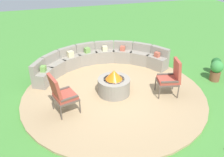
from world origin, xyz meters
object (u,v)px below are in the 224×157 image
(fire_pit, at_px, (114,84))
(potted_plant_1, at_px, (216,70))
(curved_stone_bench, at_px, (99,60))
(potted_plant_0, at_px, (216,65))
(lounge_chair_front_right, at_px, (171,77))
(lounge_chair_front_left, at_px, (62,94))

(fire_pit, relative_size, potted_plant_1, 1.35)
(potted_plant_1, bearing_deg, curved_stone_bench, 151.50)
(fire_pit, bearing_deg, potted_plant_0, 5.28)
(lounge_chair_front_right, xyz_separation_m, potted_plant_1, (1.89, 0.42, -0.24))
(curved_stone_bench, xyz_separation_m, lounge_chair_front_right, (1.58, -2.31, 0.26))
(curved_stone_bench, bearing_deg, potted_plant_1, -28.50)
(lounge_chair_front_left, bearing_deg, potted_plant_0, 82.10)
(lounge_chair_front_left, bearing_deg, fire_pit, 91.69)
(fire_pit, xyz_separation_m, potted_plant_1, (3.45, -0.07, 0.03))
(curved_stone_bench, height_order, lounge_chair_front_right, lounge_chair_front_right)
(potted_plant_0, relative_size, potted_plant_1, 0.83)
(lounge_chair_front_right, height_order, potted_plant_0, lounge_chair_front_right)
(fire_pit, bearing_deg, curved_stone_bench, 90.69)
(lounge_chair_front_left, bearing_deg, lounge_chair_front_right, 73.39)
(lounge_chair_front_left, height_order, lounge_chair_front_right, lounge_chair_front_left)
(lounge_chair_front_right, bearing_deg, potted_plant_1, -65.34)
(lounge_chair_front_left, height_order, potted_plant_0, lounge_chair_front_left)
(potted_plant_0, bearing_deg, fire_pit, -174.72)
(fire_pit, height_order, lounge_chair_front_left, lounge_chair_front_left)
(lounge_chair_front_right, xyz_separation_m, potted_plant_0, (2.19, 0.84, -0.30))
(fire_pit, relative_size, curved_stone_bench, 0.20)
(potted_plant_0, bearing_deg, lounge_chair_front_left, -170.57)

